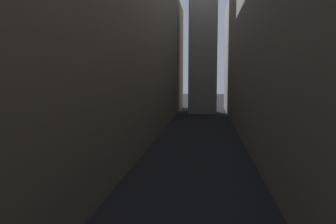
% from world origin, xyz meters
% --- Properties ---
extents(ground_plane, '(264.00, 264.00, 0.00)m').
position_xyz_m(ground_plane, '(0.00, 48.00, 0.00)').
color(ground_plane, black).
extents(building_block_left, '(11.43, 108.00, 25.57)m').
position_xyz_m(building_block_left, '(-11.22, 50.00, 12.78)').
color(building_block_left, '#756B5B').
rests_on(building_block_left, ground).
extents(building_block_right, '(13.85, 108.00, 25.30)m').
position_xyz_m(building_block_right, '(12.43, 50.00, 12.65)').
color(building_block_right, gray).
rests_on(building_block_right, ground).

